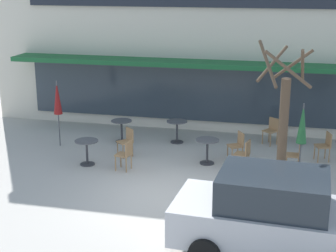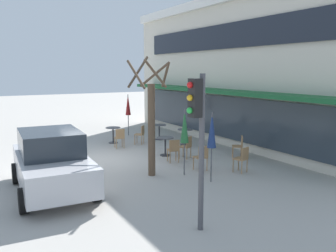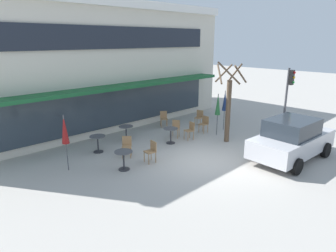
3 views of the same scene
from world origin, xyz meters
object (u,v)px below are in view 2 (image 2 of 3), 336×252
(cafe_table_by_tree, at_px, (185,134))
(cafe_chair_5, at_px, (239,145))
(patio_umbrella_corner_open, at_px, (212,131))
(cafe_chair_2, at_px, (202,156))
(cafe_chair_1, at_px, (242,158))
(cafe_chair_3, at_px, (174,149))
(cafe_chair_4, at_px, (187,146))
(patio_umbrella_cream_folded, at_px, (128,105))
(cafe_table_near_wall, at_px, (159,129))
(patio_umbrella_green_folded, at_px, (185,127))
(cafe_table_streetside, at_px, (165,143))
(cafe_chair_6, at_px, (120,137))
(traffic_light_pole, at_px, (198,127))
(cafe_table_mid_patio, at_px, (113,132))
(street_tree, at_px, (151,120))
(cafe_chair_0, at_px, (141,133))
(parked_sedan, at_px, (52,162))

(cafe_table_by_tree, xyz_separation_m, cafe_chair_5, (3.12, 0.57, 0.01))
(cafe_table_by_tree, distance_m, cafe_chair_5, 3.18)
(patio_umbrella_corner_open, xyz_separation_m, cafe_chair_2, (-1.16, 0.45, -1.10))
(cafe_chair_1, bearing_deg, cafe_chair_3, -150.01)
(cafe_chair_4, bearing_deg, patio_umbrella_cream_folded, 179.39)
(cafe_table_near_wall, bearing_deg, cafe_chair_3, -21.58)
(patio_umbrella_corner_open, bearing_deg, patio_umbrella_green_folded, -163.37)
(cafe_table_streetside, height_order, cafe_chair_1, cafe_chair_1)
(cafe_table_near_wall, relative_size, patio_umbrella_cream_folded, 0.35)
(patio_umbrella_corner_open, distance_m, cafe_chair_6, 6.09)
(cafe_chair_4, relative_size, traffic_light_pole, 0.26)
(cafe_chair_2, distance_m, cafe_chair_6, 4.92)
(patio_umbrella_green_folded, bearing_deg, traffic_light_pole, -28.62)
(cafe_table_near_wall, bearing_deg, patio_umbrella_cream_folded, -155.03)
(cafe_table_mid_patio, bearing_deg, patio_umbrella_corner_open, 3.69)
(street_tree, bearing_deg, cafe_chair_4, 120.42)
(cafe_table_mid_patio, relative_size, cafe_chair_5, 0.85)
(cafe_table_by_tree, bearing_deg, cafe_table_streetside, -53.65)
(cafe_table_near_wall, xyz_separation_m, cafe_table_by_tree, (1.84, 0.37, 0.00))
(cafe_chair_1, xyz_separation_m, traffic_light_pole, (2.91, -3.86, 1.77))
(cafe_chair_3, distance_m, cafe_chair_4, 0.81)
(cafe_table_mid_patio, relative_size, cafe_chair_0, 0.85)
(cafe_chair_2, height_order, street_tree, street_tree)
(cafe_table_streetside, bearing_deg, cafe_chair_4, 30.10)
(cafe_table_mid_patio, height_order, patio_umbrella_cream_folded, patio_umbrella_cream_folded)
(cafe_table_by_tree, bearing_deg, cafe_chair_5, 10.33)
(cafe_table_streetside, relative_size, traffic_light_pole, 0.22)
(cafe_table_near_wall, xyz_separation_m, street_tree, (5.34, -3.18, 1.35))
(cafe_table_streetside, height_order, parked_sedan, parked_sedan)
(cafe_chair_5, bearing_deg, patio_umbrella_cream_folded, -165.17)
(cafe_chair_1, relative_size, parked_sedan, 0.21)
(parked_sedan, height_order, traffic_light_pole, traffic_light_pole)
(cafe_table_near_wall, distance_m, cafe_chair_2, 5.92)
(patio_umbrella_green_folded, distance_m, cafe_chair_5, 3.44)
(cafe_table_by_tree, relative_size, cafe_chair_2, 0.85)
(patio_umbrella_cream_folded, bearing_deg, cafe_chair_2, -4.21)
(cafe_chair_5, xyz_separation_m, street_tree, (0.37, -4.11, 1.34))
(cafe_chair_1, bearing_deg, cafe_table_mid_patio, -163.93)
(cafe_table_mid_patio, bearing_deg, cafe_chair_5, 31.91)
(parked_sedan, bearing_deg, cafe_chair_4, 103.78)
(cafe_chair_3, relative_size, street_tree, 0.23)
(cafe_table_mid_patio, xyz_separation_m, cafe_chair_6, (1.27, -0.18, 0.01))
(cafe_table_mid_patio, bearing_deg, cafe_table_by_tree, 51.59)
(patio_umbrella_green_folded, height_order, cafe_chair_1, patio_umbrella_green_folded)
(traffic_light_pole, bearing_deg, cafe_chair_6, 168.88)
(cafe_table_mid_patio, xyz_separation_m, parked_sedan, (5.67, -4.03, 0.36))
(patio_umbrella_corner_open, xyz_separation_m, cafe_chair_6, (-5.95, -0.64, -1.10))
(cafe_chair_4, bearing_deg, cafe_table_by_tree, 149.08)
(cafe_table_streetside, bearing_deg, patio_umbrella_corner_open, -6.92)
(cafe_table_streetside, distance_m, traffic_light_pole, 7.17)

